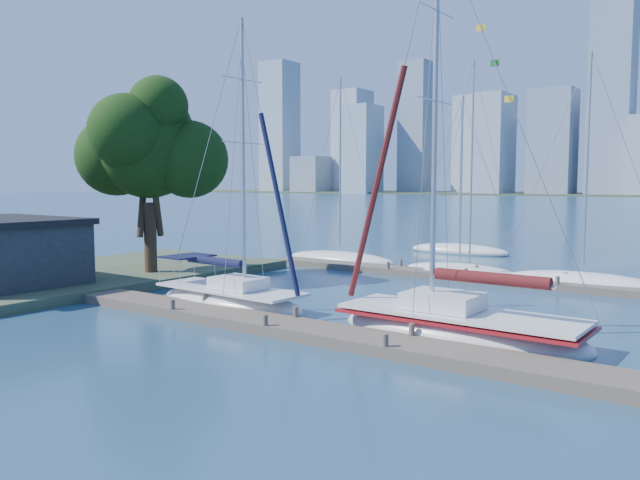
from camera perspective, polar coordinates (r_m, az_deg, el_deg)
The scene contains 12 objects.
ground at distance 23.70m, azimuth -3.58°, elevation -8.35°, with size 700.00×700.00×0.00m, color #18354E.
near_dock at distance 23.65m, azimuth -3.58°, elevation -7.88°, with size 26.00×2.00×0.40m, color brown.
far_dock at distance 36.49m, azimuth 15.12°, elevation -3.45°, with size 30.00×1.80×0.36m, color brown.
shore at distance 38.22m, azimuth -20.74°, elevation -3.11°, with size 12.00×22.00×0.50m, color #38472D.
tree at distance 36.70m, azimuth -15.44°, elevation 8.43°, with size 8.29×7.58×11.36m.
sailboat_navy at distance 27.96m, azimuth -8.26°, elevation -4.11°, with size 8.07×2.98×13.01m.
sailboat_maroon at distance 22.44m, azimuth 12.59°, elevation -6.27°, with size 9.20×3.15×15.08m.
bg_boat_0 at distance 43.61m, azimuth 1.83°, elevation -1.76°, with size 8.94×4.82×13.14m.
bg_boat_1 at distance 39.47m, azimuth 12.64°, elevation -2.69°, with size 7.29×2.72×11.15m.
bg_boat_2 at distance 37.46m, azimuth 13.49°, elevation -3.08°, with size 6.65×3.36×12.84m.
bg_boat_3 at distance 36.36m, azimuth 22.88°, elevation -3.56°, with size 8.64×3.46×12.78m.
bg_boat_6 at distance 50.76m, azimuth 12.59°, elevation -0.91°, with size 8.48×4.85×12.27m.
Camera 1 is at (14.62, -17.81, 5.54)m, focal length 35.00 mm.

